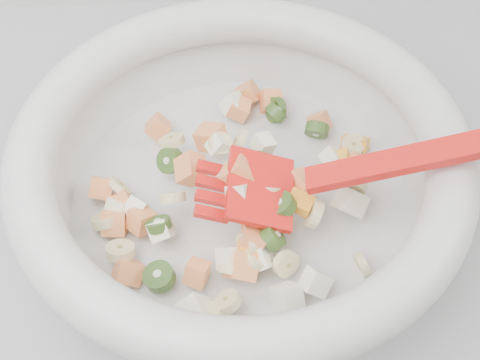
{
  "coord_description": "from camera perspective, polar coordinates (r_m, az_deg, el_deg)",
  "views": [
    {
      "loc": [
        -0.01,
        1.02,
        1.43
      ],
      "look_at": [
        0.01,
        1.4,
        0.95
      ],
      "focal_mm": 50.0,
      "sensor_mm": 36.0,
      "label": 1
    }
  ],
  "objects": [
    {
      "name": "counter",
      "position": [
        1.07,
        -0.44,
        -14.57
      ],
      "size": [
        2.0,
        0.6,
        0.9
      ],
      "primitive_type": "cube",
      "color": "#A0A0A6",
      "rests_on": "ground"
    },
    {
      "name": "mixing_bowl",
      "position": [
        0.6,
        0.03,
        0.78
      ],
      "size": [
        0.48,
        0.41,
        0.17
      ],
      "color": "silver",
      "rests_on": "counter"
    }
  ]
}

